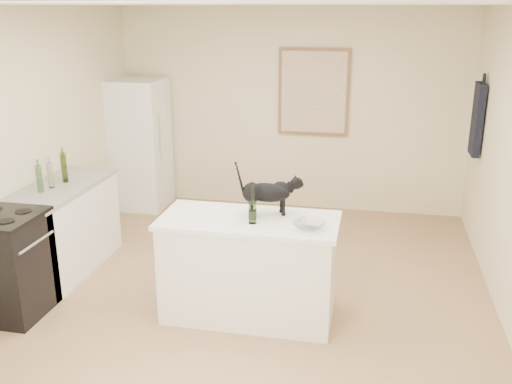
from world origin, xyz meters
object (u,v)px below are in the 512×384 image
at_px(black_cat, 267,195).
at_px(glass_bowl, 310,225).
at_px(stove, 8,266).
at_px(wine_bottle, 252,205).
at_px(fridge, 139,144).

xyz_separation_m(black_cat, glass_bowl, (0.39, -0.24, -0.15)).
bearing_deg(glass_bowl, black_cat, 148.27).
height_order(stove, glass_bowl, glass_bowl).
distance_m(stove, wine_bottle, 2.21).
relative_size(stove, fridge, 0.53).
distance_m(black_cat, glass_bowl, 0.49).
distance_m(fridge, glass_bowl, 3.72).
xyz_separation_m(black_cat, wine_bottle, (-0.08, -0.21, -0.03)).
bearing_deg(stove, wine_bottle, 8.21).
bearing_deg(glass_bowl, stove, -174.01).
distance_m(wine_bottle, glass_bowl, 0.49).
xyz_separation_m(fridge, wine_bottle, (2.10, -2.65, 0.20)).
relative_size(fridge, wine_bottle, 5.58).
relative_size(stove, glass_bowl, 3.66).
relative_size(stove, black_cat, 1.76).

